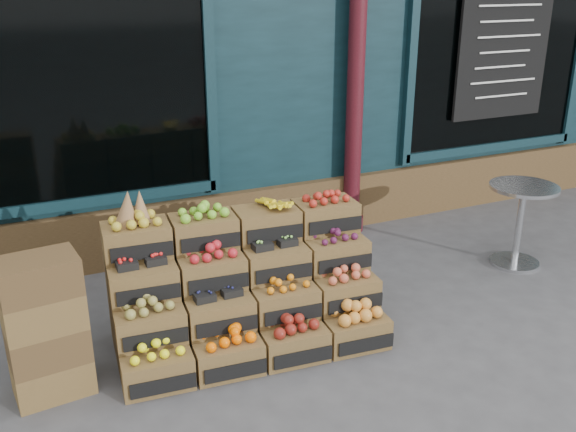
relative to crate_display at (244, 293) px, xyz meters
name	(u,v)px	position (x,y,z in m)	size (l,w,h in m)	color
ground	(348,342)	(0.71, -0.42, -0.39)	(60.00, 60.00, 0.00)	#424244
crate_display	(244,293)	(0.00, 0.00, 0.00)	(2.09, 1.15, 1.26)	brown
spare_crates	(46,328)	(-1.46, -0.13, 0.12)	(0.54, 0.40, 1.01)	brown
bistro_table	(520,216)	(2.93, 0.15, 0.12)	(0.65, 0.65, 0.82)	silver
shopkeeper	(110,156)	(-0.52, 2.47, 0.55)	(0.68, 0.45, 1.87)	#1D6525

